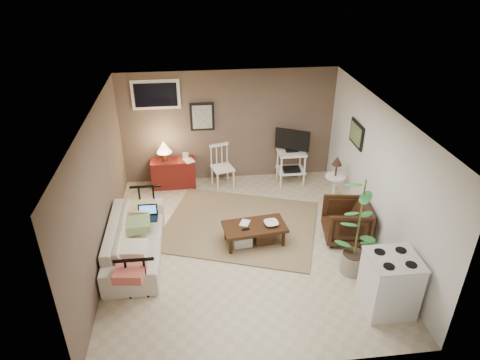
{
  "coord_description": "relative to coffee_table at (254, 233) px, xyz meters",
  "views": [
    {
      "loc": [
        -0.74,
        -5.92,
        4.54
      ],
      "look_at": [
        -0.01,
        0.35,
        1.08
      ],
      "focal_mm": 32.0,
      "sensor_mm": 36.0,
      "label": 1
    }
  ],
  "objects": [
    {
      "name": "sofa",
      "position": [
        -1.99,
        -0.05,
        0.19
      ],
      "size": [
        0.62,
        2.14,
        0.84
      ],
      "primitive_type": "imported",
      "rotation": [
        0.0,
        0.0,
        1.57
      ],
      "color": "beige",
      "rests_on": "floor"
    },
    {
      "name": "book_console",
      "position": [
        -1.14,
        2.1,
        0.51
      ],
      "size": [
        0.18,
        0.09,
        0.25
      ],
      "primitive_type": "imported",
      "rotation": [
        0.0,
        0.0,
        0.4
      ],
      "color": "#36190E",
      "rests_on": "red_console"
    },
    {
      "name": "coffee_table",
      "position": [
        0.0,
        0.0,
        0.0
      ],
      "size": [
        1.11,
        0.66,
        0.4
      ],
      "color": "#36190E",
      "rests_on": "floor"
    },
    {
      "name": "window",
      "position": [
        -1.64,
        2.48,
        1.73
      ],
      "size": [
        0.96,
        0.03,
        0.6
      ],
      "primitive_type": "cube",
      "color": "white"
    },
    {
      "name": "side_table",
      "position": [
        1.75,
        1.12,
        0.42
      ],
      "size": [
        0.39,
        0.39,
        1.05
      ],
      "color": "white",
      "rests_on": "floor"
    },
    {
      "name": "rug",
      "position": [
        -0.17,
        0.56,
        -0.21
      ],
      "size": [
        3.26,
        2.93,
        0.03
      ],
      "primitive_type": "cube",
      "rotation": [
        0.0,
        0.0,
        -0.33
      ],
      "color": "#927E54",
      "rests_on": "floor"
    },
    {
      "name": "spindle_chair",
      "position": [
        -0.37,
        2.1,
        0.21
      ],
      "size": [
        0.52,
        0.52,
        0.92
      ],
      "color": "white",
      "rests_on": "floor"
    },
    {
      "name": "book_table",
      "position": [
        -0.22,
        0.11,
        0.26
      ],
      "size": [
        0.14,
        0.08,
        0.21
      ],
      "primitive_type": "imported",
      "rotation": [
        0.0,
        0.0,
        -0.43
      ],
      "color": "#36190E",
      "rests_on": "coffee_table"
    },
    {
      "name": "tv_stand",
      "position": [
        1.11,
        2.09,
        0.42
      ],
      "size": [
        0.67,
        0.47,
        1.22
      ],
      "color": "white",
      "rests_on": "floor"
    },
    {
      "name": "floor",
      "position": [
        -0.19,
        0.0,
        -0.22
      ],
      "size": [
        5.0,
        5.0,
        0.0
      ],
      "primitive_type": "plane",
      "color": "#C1B293",
      "rests_on": "ground"
    },
    {
      "name": "potted_plant",
      "position": [
        1.44,
        -0.89,
        0.67
      ],
      "size": [
        0.42,
        0.42,
        1.68
      ],
      "color": "gray",
      "rests_on": "floor"
    },
    {
      "name": "sofa_end_rails",
      "position": [
        -1.87,
        -0.05,
        0.14
      ],
      "size": [
        0.57,
        2.13,
        0.72
      ],
      "primitive_type": null,
      "color": "black",
      "rests_on": "floor"
    },
    {
      "name": "art_right",
      "position": [
        2.04,
        1.05,
        1.3
      ],
      "size": [
        0.03,
        0.6,
        0.45
      ],
      "primitive_type": "cube",
      "color": "black"
    },
    {
      "name": "armchair",
      "position": [
        1.61,
        -0.02,
        0.16
      ],
      "size": [
        0.8,
        0.84,
        0.77
      ],
      "primitive_type": "imported",
      "rotation": [
        0.0,
        0.0,
        -1.72
      ],
      "color": "#311C0D",
      "rests_on": "floor"
    },
    {
      "name": "bowl",
      "position": [
        0.29,
        -0.02,
        0.28
      ],
      "size": [
        0.25,
        0.09,
        0.24
      ],
      "primitive_type": "imported",
      "rotation": [
        0.0,
        0.0,
        0.11
      ],
      "color": "#36190E",
      "rests_on": "coffee_table"
    },
    {
      "name": "red_console",
      "position": [
        -1.42,
        2.23,
        0.14
      ],
      "size": [
        0.92,
        0.41,
        1.06
      ],
      "color": "maroon",
      "rests_on": "floor"
    },
    {
      "name": "stove",
      "position": [
        1.65,
        -1.69,
        0.22
      ],
      "size": [
        0.68,
        0.64,
        0.89
      ],
      "color": "silver",
      "rests_on": "floor"
    },
    {
      "name": "sofa_pillows",
      "position": [
        -1.94,
        -0.29,
        0.29
      ],
      "size": [
        0.41,
        2.03,
        0.14
      ],
      "primitive_type": null,
      "color": "#F4EECA",
      "rests_on": "sofa"
    },
    {
      "name": "art_back",
      "position": [
        -0.74,
        2.48,
        1.23
      ],
      "size": [
        0.5,
        0.03,
        0.6
      ],
      "primitive_type": "cube",
      "color": "black"
    },
    {
      "name": "laptop",
      "position": [
        -1.78,
        0.32,
        0.32
      ],
      "size": [
        0.33,
        0.24,
        0.22
      ],
      "color": "black",
      "rests_on": "sofa"
    }
  ]
}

